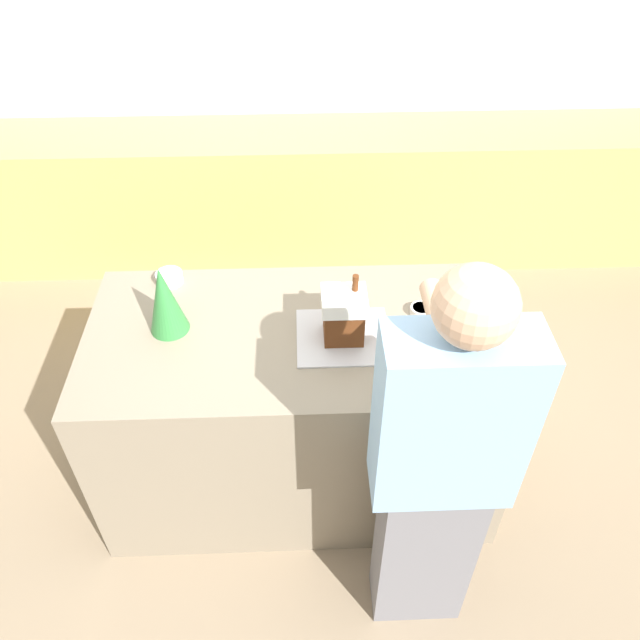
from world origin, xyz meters
The scene contains 13 objects.
ground_plane centered at (0.00, 0.00, 0.00)m, with size 12.00×12.00×0.00m, color gray.
wall_back centered at (0.00, 2.26, 1.30)m, with size 8.00×0.05×2.60m.
back_cabinet_block centered at (0.00, 1.94, 0.46)m, with size 6.00×0.60×0.92m.
kitchen_island centered at (0.00, 0.00, 0.48)m, with size 1.75×0.87×0.96m.
baking_tray centered at (0.18, -0.04, 0.96)m, with size 0.37×0.34×0.01m.
gingerbread_house centered at (0.18, -0.04, 1.08)m, with size 0.17×0.16×0.28m.
decorative_tree centered at (-0.52, 0.04, 1.11)m, with size 0.16×0.16×0.31m.
candy_bowl_far_left centered at (0.75, 0.03, 0.98)m, with size 0.11×0.11×0.05m.
candy_bowl_near_tray_left centered at (-0.57, 0.35, 0.99)m, with size 0.12×0.12×0.05m.
candy_bowl_near_tray_right centered at (0.52, 0.09, 0.98)m, with size 0.09×0.09×0.04m.
candy_bowl_beside_tree centered at (0.76, 0.20, 0.98)m, with size 0.13×0.13×0.04m.
mug centered at (0.46, -0.07, 1.00)m, with size 0.07×0.07×0.09m.
person centered at (0.46, -0.66, 0.91)m, with size 0.46×0.58×1.76m.
Camera 1 is at (0.02, -1.87, 2.68)m, focal length 35.00 mm.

